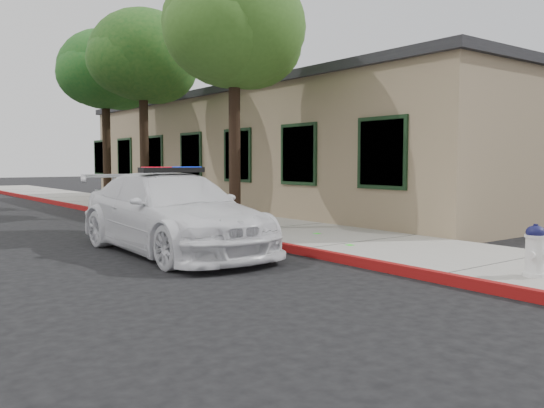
{
  "coord_description": "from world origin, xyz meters",
  "views": [
    {
      "loc": [
        -6.7,
        -7.84,
        1.74
      ],
      "look_at": [
        0.77,
        2.02,
        0.82
      ],
      "focal_mm": 37.18,
      "sensor_mm": 36.0,
      "label": 1
    }
  ],
  "objects_px": {
    "street_tree_near": "(235,32)",
    "street_tree_mid": "(143,60)",
    "fire_hydrant": "(535,250)",
    "street_tree_far": "(106,73)",
    "clapboard_building": "(285,152)",
    "police_car": "(173,213)"
  },
  "relations": [
    {
      "from": "street_tree_near",
      "to": "street_tree_mid",
      "type": "height_order",
      "value": "street_tree_mid"
    },
    {
      "from": "fire_hydrant",
      "to": "street_tree_far",
      "type": "height_order",
      "value": "street_tree_far"
    },
    {
      "from": "clapboard_building",
      "to": "police_car",
      "type": "bearing_deg",
      "value": -139.83
    },
    {
      "from": "street_tree_far",
      "to": "street_tree_mid",
      "type": "bearing_deg",
      "value": -94.0
    },
    {
      "from": "clapboard_building",
      "to": "police_car",
      "type": "distance_m",
      "value": 11.09
    },
    {
      "from": "police_car",
      "to": "street_tree_mid",
      "type": "bearing_deg",
      "value": 70.21
    },
    {
      "from": "clapboard_building",
      "to": "police_car",
      "type": "xyz_separation_m",
      "value": [
        -8.41,
        -7.1,
        -1.36
      ]
    },
    {
      "from": "street_tree_far",
      "to": "police_car",
      "type": "bearing_deg",
      "value": -104.65
    },
    {
      "from": "street_tree_mid",
      "to": "police_car",
      "type": "bearing_deg",
      "value": -110.3
    },
    {
      "from": "street_tree_near",
      "to": "clapboard_building",
      "type": "bearing_deg",
      "value": 43.18
    },
    {
      "from": "street_tree_mid",
      "to": "fire_hydrant",
      "type": "bearing_deg",
      "value": -89.21
    },
    {
      "from": "police_car",
      "to": "street_tree_mid",
      "type": "height_order",
      "value": "street_tree_mid"
    },
    {
      "from": "fire_hydrant",
      "to": "street_tree_far",
      "type": "xyz_separation_m",
      "value": [
        0.09,
        16.12,
        4.42
      ]
    },
    {
      "from": "fire_hydrant",
      "to": "street_tree_far",
      "type": "relative_size",
      "value": 0.11
    },
    {
      "from": "street_tree_near",
      "to": "street_tree_far",
      "type": "height_order",
      "value": "street_tree_far"
    },
    {
      "from": "clapboard_building",
      "to": "fire_hydrant",
      "type": "xyz_separation_m",
      "value": [
        -5.8,
        -12.88,
        -1.61
      ]
    },
    {
      "from": "street_tree_mid",
      "to": "street_tree_far",
      "type": "distance_m",
      "value": 3.75
    },
    {
      "from": "street_tree_mid",
      "to": "clapboard_building",
      "type": "bearing_deg",
      "value": 4.75
    },
    {
      "from": "fire_hydrant",
      "to": "street_tree_mid",
      "type": "relative_size",
      "value": 0.12
    },
    {
      "from": "clapboard_building",
      "to": "fire_hydrant",
      "type": "bearing_deg",
      "value": -114.24
    },
    {
      "from": "fire_hydrant",
      "to": "street_tree_far",
      "type": "distance_m",
      "value": 16.72
    },
    {
      "from": "fire_hydrant",
      "to": "street_tree_mid",
      "type": "height_order",
      "value": "street_tree_mid"
    }
  ]
}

